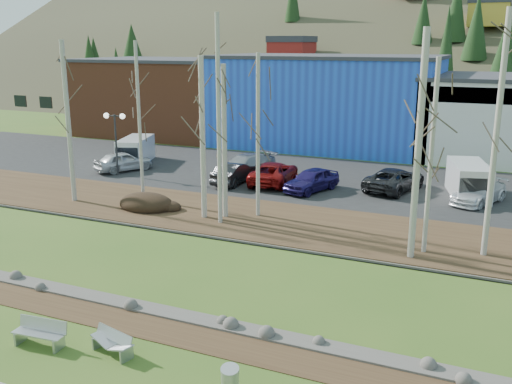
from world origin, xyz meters
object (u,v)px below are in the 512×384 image
at_px(car_4, 311,180).
at_px(car_6, 479,192).
at_px(bench_damaged, 113,343).
at_px(car_1, 234,173).
at_px(car_2, 274,173).
at_px(car_0, 123,161).
at_px(bench_intact, 40,333).
at_px(van_white, 469,180).
at_px(car_5, 395,179).
at_px(street_lamp, 115,127).
at_px(litter_bin, 230,384).
at_px(car_3, 245,165).
at_px(van_grey, 135,151).

relative_size(car_4, car_6, 0.97).
xyz_separation_m(bench_damaged, car_4, (-0.51, 21.12, 0.52)).
bearing_deg(car_4, car_1, -160.75).
bearing_deg(car_2, car_0, -2.46).
xyz_separation_m(car_0, car_1, (9.22, -0.12, -0.02)).
xyz_separation_m(bench_intact, car_2, (-1.09, 22.61, 0.44)).
xyz_separation_m(car_0, van_white, (24.03, 2.51, 0.31)).
bearing_deg(car_4, car_2, -178.80).
relative_size(car_0, car_2, 0.81).
distance_m(car_5, van_white, 4.51).
relative_size(street_lamp, van_white, 0.87).
bearing_deg(litter_bin, street_lamp, 133.01).
distance_m(car_1, car_2, 2.68).
relative_size(car_3, van_white, 1.02).
bearing_deg(street_lamp, litter_bin, -52.14).
xyz_separation_m(litter_bin, van_white, (4.45, 24.31, 0.75)).
distance_m(car_5, car_6, 5.26).
relative_size(car_3, car_5, 0.99).
xyz_separation_m(car_2, car_3, (-2.78, 1.33, 0.02)).
bearing_deg(bench_damaged, car_6, 81.13).
distance_m(car_6, van_white, 1.43).
relative_size(bench_damaged, litter_bin, 1.97).
distance_m(bench_intact, bench_damaged, 2.48).
bearing_deg(car_0, car_3, -138.48).
bearing_deg(bench_damaged, car_4, 105.40).
xyz_separation_m(litter_bin, car_5, (-0.05, 24.12, 0.44)).
relative_size(bench_damaged, car_5, 0.32).
bearing_deg(car_5, car_4, 40.68).
bearing_deg(bench_intact, car_2, 87.14).
height_order(bench_intact, car_0, car_0).
height_order(street_lamp, car_1, street_lamp).
bearing_deg(car_0, car_2, -148.06).
bearing_deg(van_grey, car_1, -34.02).
height_order(street_lamp, car_3, street_lamp).
height_order(street_lamp, van_grey, street_lamp).
bearing_deg(car_1, car_3, -82.38).
relative_size(car_2, car_5, 1.02).
bearing_deg(car_0, litter_bin, 159.59).
bearing_deg(car_1, bench_intact, 99.79).
height_order(car_1, van_grey, van_grey).
height_order(car_5, van_grey, van_grey).
height_order(bench_damaged, car_6, car_6).
bearing_deg(bench_intact, bench_damaged, 7.24).
bearing_deg(car_3, street_lamp, -136.67).
height_order(litter_bin, car_0, car_0).
relative_size(street_lamp, car_2, 0.84).
relative_size(bench_intact, car_6, 0.40).
relative_size(street_lamp, car_0, 1.03).
distance_m(bench_damaged, litter_bin, 4.42).
height_order(car_5, van_white, van_white).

